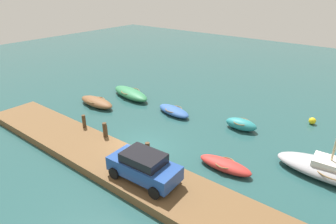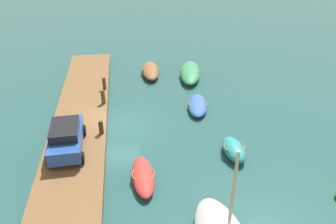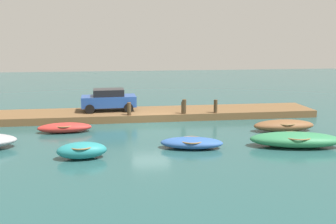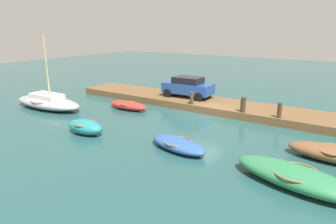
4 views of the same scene
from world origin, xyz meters
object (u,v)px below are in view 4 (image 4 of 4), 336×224
Objects in this scene: rowboat_red at (128,105)px; rowboat_blue at (178,144)px; sailboat_grey at (48,102)px; parked_car at (188,86)px; mooring_post_mid_west at (244,105)px; mooring_post_mid_east at (242,106)px; rowboat_brown at (333,153)px; motorboat_green at (295,177)px; mooring_post_west at (280,110)px; dinghy_teal at (85,127)px; mooring_post_east at (192,98)px.

rowboat_red is 8.23m from rowboat_blue.
sailboat_grey reaches higher than parked_car.
mooring_post_mid_west is 1.18× the size of mooring_post_mid_east.
rowboat_brown is 0.61× the size of sailboat_grey.
mooring_post_mid_east is 5.42m from parked_car.
rowboat_brown is 4.56× the size of mooring_post_mid_east.
rowboat_red reaches higher than rowboat_blue.
mooring_post_west is at bearing -59.57° from motorboat_green.
motorboat_green is 10.99m from dinghy_teal.
dinghy_teal is 7.92m from mooring_post_east.
parked_car is at bearing -26.10° from rowboat_brown.
mooring_post_west reaches higher than dinghy_teal.
rowboat_blue is 7.26m from mooring_post_west.
dinghy_teal reaches higher than rowboat_blue.
rowboat_brown reaches higher than rowboat_red.
sailboat_grey reaches higher than mooring_post_west.
sailboat_grey is at bearing 22.00° from mooring_post_mid_west.
mooring_post_east is at bearing -54.26° from rowboat_blue.
dinghy_teal is at bearing 41.26° from mooring_post_west.
mooring_post_mid_west reaches higher than dinghy_teal.
motorboat_green is 8.54m from mooring_post_mid_east.
dinghy_teal is at bearing 49.90° from mooring_post_mid_west.
rowboat_blue is 6.65m from mooring_post_mid_west.
motorboat_green is 7.50m from mooring_post_west.
mooring_post_west is (-3.03, -6.56, 0.67)m from rowboat_blue.
parked_car is at bearing -19.27° from mooring_post_mid_west.
sailboat_grey is 2.63× the size of dinghy_teal.
rowboat_blue is 9.51m from parked_car.
rowboat_brown is 12.45m from dinghy_teal.
mooring_post_east reaches higher than rowboat_blue.
motorboat_green is at bearing 123.46° from mooring_post_mid_west.
motorboat_green is 11.05m from mooring_post_east.
parked_car is at bearing -140.50° from sailboat_grey.
mooring_post_east reaches higher than dinghy_teal.
dinghy_teal is 9.42m from parked_car.
mooring_post_mid_east is (4.76, -7.07, 0.52)m from motorboat_green.
mooring_post_west reaches higher than rowboat_red.
mooring_post_mid_west reaches higher than rowboat_red.
sailboat_grey is 1.60× the size of parked_car.
mooring_post_mid_west reaches higher than mooring_post_west.
dinghy_teal is 9.82m from mooring_post_mid_west.
rowboat_brown is at bearing 145.92° from mooring_post_mid_west.
dinghy_teal is at bearing 18.76° from rowboat_brown.
motorboat_green is at bearing -174.21° from rowboat_blue.
parked_car reaches higher than mooring_post_west.
mooring_post_mid_east is (-7.71, -2.24, 0.62)m from rowboat_red.
rowboat_blue is at bearing 65.23° from mooring_post_west.
motorboat_green is 8.50m from mooring_post_mid_west.
rowboat_red is 4.62m from mooring_post_east.
mooring_post_west reaches higher than rowboat_brown.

